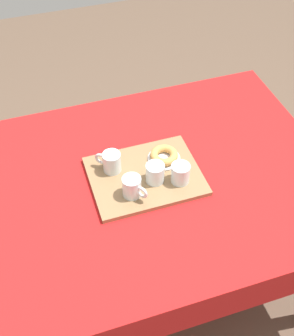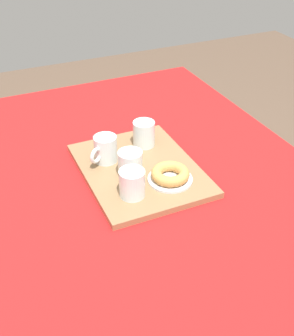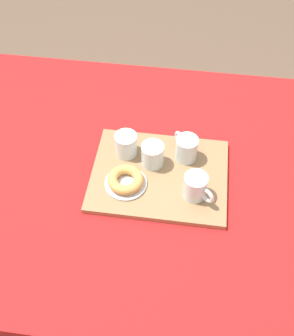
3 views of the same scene
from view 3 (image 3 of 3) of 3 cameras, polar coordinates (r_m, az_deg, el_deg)
ground_plane at (r=2.01m, az=0.71°, el=-14.14°), size 6.00×6.00×0.00m
dining_table at (r=1.41m, az=0.98°, el=-2.77°), size 1.48×1.10×0.76m
serving_tray at (r=1.34m, az=1.70°, el=-1.01°), size 0.43×0.34×0.02m
tea_mug_left at (r=1.35m, az=5.42°, el=2.67°), size 0.08×0.10×0.08m
tea_mug_right at (r=1.25m, az=6.71°, el=-2.63°), size 0.10×0.09×0.08m
water_glass_near at (r=1.33m, az=0.77°, el=1.70°), size 0.07×0.07×0.08m
water_glass_far at (r=1.36m, az=-2.90°, el=3.13°), size 0.07×0.07×0.08m
donut_plate_left at (r=1.30m, az=-2.93°, el=-2.12°), size 0.13×0.13×0.01m
sugar_donut_left at (r=1.29m, az=-2.97°, el=-1.60°), size 0.11×0.11×0.03m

